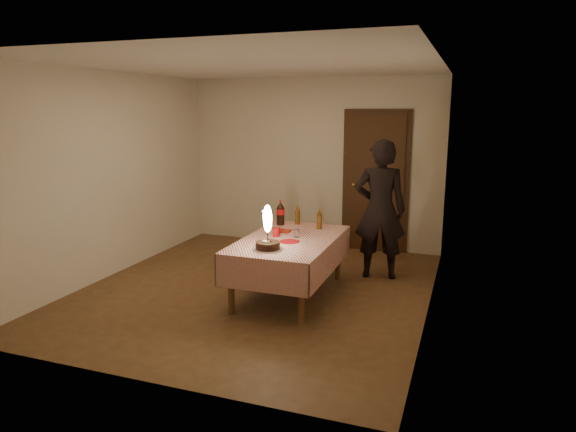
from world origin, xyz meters
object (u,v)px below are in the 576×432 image
object	(u,v)px
dining_table	(289,246)
cola_bottle	(281,213)
clear_cup	(297,233)
red_plate	(290,241)
red_cup	(276,232)
birthday_cake	(268,238)
amber_bottle_left	(297,215)
amber_bottle_right	(319,220)
photographer	(380,209)

from	to	relation	value
dining_table	cola_bottle	size ratio (longest dim) A/B	5.42
clear_cup	dining_table	bearing A→B (deg)	-121.63
red_plate	red_cup	bearing A→B (deg)	141.93
dining_table	birthday_cake	size ratio (longest dim) A/B	3.61
dining_table	amber_bottle_left	bearing A→B (deg)	101.76
amber_bottle_right	clear_cup	bearing A→B (deg)	-105.61
red_plate	cola_bottle	world-z (taller)	cola_bottle
red_plate	cola_bottle	distance (m)	0.87
red_plate	photographer	xyz separation A→B (m)	(0.80, 1.15, 0.20)
cola_bottle	photographer	world-z (taller)	photographer
birthday_cake	cola_bottle	xyz separation A→B (m)	(-0.28, 1.14, 0.02)
birthday_cake	red_plate	size ratio (longest dim) A/B	2.17
red_cup	photographer	size ratio (longest dim) A/B	0.06
dining_table	clear_cup	xyz separation A→B (m)	(0.06, 0.09, 0.14)
cola_bottle	amber_bottle_right	size ratio (longest dim) A/B	1.25
red_cup	cola_bottle	size ratio (longest dim) A/B	0.31
red_plate	red_cup	distance (m)	0.30
photographer	amber_bottle_left	bearing A→B (deg)	-164.51
amber_bottle_left	amber_bottle_right	xyz separation A→B (m)	(0.34, -0.16, 0.00)
red_plate	clear_cup	distance (m)	0.24
red_cup	cola_bottle	distance (m)	0.61
red_plate	red_cup	xyz separation A→B (m)	(-0.23, 0.18, 0.05)
dining_table	birthday_cake	world-z (taller)	birthday_cake
amber_bottle_right	photographer	world-z (taller)	photographer
clear_cup	amber_bottle_right	bearing A→B (deg)	74.39
birthday_cake	amber_bottle_left	xyz separation A→B (m)	(-0.09, 1.24, -0.01)
dining_table	cola_bottle	xyz separation A→B (m)	(-0.34, 0.62, 0.25)
red_cup	amber_bottle_left	xyz separation A→B (m)	(0.03, 0.68, 0.07)
dining_table	red_plate	xyz separation A→B (m)	(0.06, -0.14, 0.10)
amber_bottle_left	birthday_cake	bearing A→B (deg)	-85.77
birthday_cake	red_plate	xyz separation A→B (m)	(0.12, 0.37, -0.12)
red_cup	cola_bottle	bearing A→B (deg)	105.84
birthday_cake	photographer	size ratio (longest dim) A/B	0.27
amber_bottle_right	red_cup	bearing A→B (deg)	-124.96
red_plate	amber_bottle_right	size ratio (longest dim) A/B	0.86
clear_cup	photographer	size ratio (longest dim) A/B	0.05
amber_bottle_left	red_plate	bearing A→B (deg)	-76.60
photographer	red_plate	bearing A→B (deg)	-124.88
birthday_cake	cola_bottle	distance (m)	1.17
birthday_cake	red_plate	bearing A→B (deg)	72.80
red_cup	amber_bottle_right	size ratio (longest dim) A/B	0.39
cola_bottle	photographer	distance (m)	1.26
dining_table	photographer	size ratio (longest dim) A/B	0.97
dining_table	birthday_cake	distance (m)	0.56
amber_bottle_right	cola_bottle	bearing A→B (deg)	173.97
clear_cup	amber_bottle_right	world-z (taller)	amber_bottle_right
clear_cup	cola_bottle	world-z (taller)	cola_bottle
clear_cup	birthday_cake	bearing A→B (deg)	-100.77
red_plate	amber_bottle_right	xyz separation A→B (m)	(0.13, 0.71, 0.11)
amber_bottle_right	photographer	distance (m)	0.80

